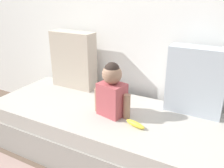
{
  "coord_description": "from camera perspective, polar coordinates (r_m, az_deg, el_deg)",
  "views": [
    {
      "loc": [
        0.85,
        -1.56,
        1.36
      ],
      "look_at": [
        0.02,
        0.0,
        0.66
      ],
      "focal_mm": 38.7,
      "sensor_mm": 36.0,
      "label": 1
    }
  ],
  "objects": [
    {
      "name": "banana",
      "position": [
        1.81,
        5.52,
        -9.4
      ],
      "size": [
        0.18,
        0.09,
        0.04
      ],
      "primitive_type": "ellipsoid",
      "rotation": [
        0.0,
        0.0,
        -0.29
      ],
      "color": "yellow",
      "rests_on": "couch"
    },
    {
      "name": "couch",
      "position": [
        2.12,
        -0.38,
        -11.48
      ],
      "size": [
        2.16,
        0.84,
        0.41
      ],
      "color": "#9C978F",
      "rests_on": "ground"
    },
    {
      "name": "ground_plane",
      "position": [
        2.24,
        -0.37,
        -15.81
      ],
      "size": [
        12.0,
        12.0,
        0.0
      ],
      "primitive_type": "plane",
      "color": "brown"
    },
    {
      "name": "toddler",
      "position": [
        1.89,
        -0.01,
        -1.51
      ],
      "size": [
        0.32,
        0.2,
        0.44
      ],
      "color": "#B24C51",
      "rests_on": "couch"
    },
    {
      "name": "throw_pillow_right",
      "position": [
        2.01,
        19.2,
        0.65
      ],
      "size": [
        0.44,
        0.16,
        0.54
      ],
      "primitive_type": "cube",
      "color": "#B2BCC6",
      "rests_on": "couch"
    },
    {
      "name": "back_wall",
      "position": [
        2.28,
        6.46,
        15.98
      ],
      "size": [
        5.36,
        0.1,
        2.28
      ],
      "primitive_type": "cube",
      "color": "white",
      "rests_on": "ground"
    },
    {
      "name": "throw_pillow_left",
      "position": [
        2.46,
        -9.05,
        5.62
      ],
      "size": [
        0.45,
        0.16,
        0.56
      ],
      "primitive_type": "cube",
      "color": "#C1B29E",
      "rests_on": "couch"
    }
  ]
}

